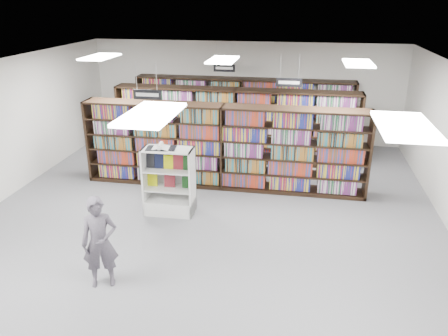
% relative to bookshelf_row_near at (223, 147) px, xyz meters
% --- Properties ---
extents(floor, '(12.00, 12.00, 0.00)m').
position_rel_bookshelf_row_near_xyz_m(floor, '(0.00, -2.00, -1.05)').
color(floor, '#5A5A5F').
rests_on(floor, ground).
extents(ceiling, '(10.00, 12.00, 0.10)m').
position_rel_bookshelf_row_near_xyz_m(ceiling, '(0.00, -2.00, 2.15)').
color(ceiling, white).
rests_on(ceiling, wall_back).
extents(wall_back, '(10.00, 0.10, 3.20)m').
position_rel_bookshelf_row_near_xyz_m(wall_back, '(0.00, 4.00, 0.55)').
color(wall_back, silver).
rests_on(wall_back, ground).
extents(bookshelf_row_near, '(7.00, 0.60, 2.10)m').
position_rel_bookshelf_row_near_xyz_m(bookshelf_row_near, '(0.00, 0.00, 0.00)').
color(bookshelf_row_near, black).
rests_on(bookshelf_row_near, floor).
extents(bookshelf_row_mid, '(7.00, 0.60, 2.10)m').
position_rel_bookshelf_row_near_xyz_m(bookshelf_row_mid, '(0.00, 2.00, 0.00)').
color(bookshelf_row_mid, black).
rests_on(bookshelf_row_mid, floor).
extents(bookshelf_row_far, '(7.00, 0.60, 2.10)m').
position_rel_bookshelf_row_near_xyz_m(bookshelf_row_far, '(0.00, 3.70, 0.00)').
color(bookshelf_row_far, black).
rests_on(bookshelf_row_far, floor).
extents(aisle_sign_left, '(0.65, 0.02, 0.80)m').
position_rel_bookshelf_row_near_xyz_m(aisle_sign_left, '(-1.50, -1.00, 1.48)').
color(aisle_sign_left, '#B2B2B7').
rests_on(aisle_sign_left, ceiling).
extents(aisle_sign_right, '(0.65, 0.02, 0.80)m').
position_rel_bookshelf_row_near_xyz_m(aisle_sign_right, '(1.50, 1.00, 1.48)').
color(aisle_sign_right, '#B2B2B7').
rests_on(aisle_sign_right, ceiling).
extents(aisle_sign_center, '(0.65, 0.02, 0.80)m').
position_rel_bookshelf_row_near_xyz_m(aisle_sign_center, '(-0.50, 3.00, 1.48)').
color(aisle_sign_center, '#B2B2B7').
rests_on(aisle_sign_center, ceiling).
extents(troffer_front_center, '(0.60, 1.20, 0.04)m').
position_rel_bookshelf_row_near_xyz_m(troffer_front_center, '(0.00, -5.00, 2.11)').
color(troffer_front_center, white).
rests_on(troffer_front_center, ceiling).
extents(troffer_front_right, '(0.60, 1.20, 0.04)m').
position_rel_bookshelf_row_near_xyz_m(troffer_front_right, '(3.00, -5.00, 2.11)').
color(troffer_front_right, white).
rests_on(troffer_front_right, ceiling).
extents(troffer_back_left, '(0.60, 1.20, 0.04)m').
position_rel_bookshelf_row_near_xyz_m(troffer_back_left, '(-3.00, 0.00, 2.11)').
color(troffer_back_left, white).
rests_on(troffer_back_left, ceiling).
extents(troffer_back_center, '(0.60, 1.20, 0.04)m').
position_rel_bookshelf_row_near_xyz_m(troffer_back_center, '(0.00, 0.00, 2.11)').
color(troffer_back_center, white).
rests_on(troffer_back_center, ceiling).
extents(troffer_back_right, '(0.60, 1.20, 0.04)m').
position_rel_bookshelf_row_near_xyz_m(troffer_back_right, '(3.00, 0.00, 2.11)').
color(troffer_back_right, white).
rests_on(troffer_back_right, ceiling).
extents(endcap_display, '(1.09, 0.56, 1.51)m').
position_rel_bookshelf_row_near_xyz_m(endcap_display, '(-0.90, -1.61, -0.55)').
color(endcap_display, silver).
rests_on(endcap_display, floor).
extents(open_book, '(0.66, 0.44, 0.13)m').
position_rel_bookshelf_row_near_xyz_m(open_book, '(-1.04, -1.66, 0.50)').
color(open_book, black).
rests_on(open_book, endcap_display).
extents(shopper, '(0.68, 0.57, 1.60)m').
position_rel_bookshelf_row_near_xyz_m(shopper, '(-1.25, -4.34, -0.25)').
color(shopper, '#524C57').
rests_on(shopper, floor).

